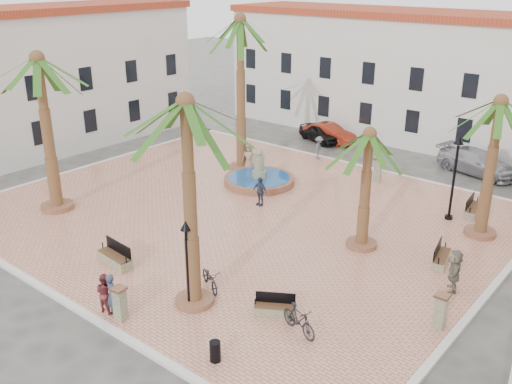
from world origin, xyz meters
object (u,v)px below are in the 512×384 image
palm_ne (498,119)px  palm_s (186,126)px  cyclist_a (112,295)px  car_black (320,133)px  bollard_e (441,310)px  fountain (259,179)px  litter_bin (215,351)px  bicycle_a (210,278)px  palm_sw (40,77)px  bollard_n (378,169)px  bicycle_b (299,320)px  car_red (329,133)px  lamppost_s (187,250)px  bollard_se (120,303)px  pedestrian_fountain_a (249,157)px  palm_nw (240,35)px  cyclist_b (105,293)px  pedestrian_fountain_b (260,191)px  bench_se (275,309)px  bench_e (441,258)px  lamppost_e (456,163)px  pedestrian_east (454,270)px  bench_s (115,259)px  pedestrian_north (319,148)px  car_silver (477,162)px  palm_e (368,150)px  bench_ne (473,210)px

palm_ne → palm_s: bearing=-116.0°
cyclist_a → car_black: size_ratio=0.44×
bollard_e → fountain: bearing=153.0°
litter_bin → bicycle_a: bearing=135.7°
palm_sw → bollard_n: bearing=52.7°
bicycle_b → car_red: car_red is taller
bollard_n → cyclist_a: bearing=-92.0°
lamppost_s → bollard_n: lamppost_s is taller
bollard_se → pedestrian_fountain_a: (-7.07, 15.85, 0.20)m
palm_nw → car_red: palm_nw is taller
cyclist_b → car_black: 25.71m
pedestrian_fountain_b → lamppost_s: bearing=-62.3°
cyclist_b → fountain: bearing=-83.2°
palm_ne → pedestrian_fountain_b: palm_ne is taller
palm_nw → bicycle_b: palm_nw is taller
cyclist_b → pedestrian_fountain_b: size_ratio=0.98×
bench_se → fountain: bearing=99.9°
fountain → car_red: (-1.82, 10.68, 0.24)m
palm_ne → litter_bin: bearing=-102.7°
bench_e → bollard_n: size_ratio=1.24×
palm_sw → lamppost_e: bearing=35.7°
lamppost_e → car_red: lamppost_e is taller
lamppost_s → pedestrian_east: 10.78m
bench_s → car_red: 22.86m
bollard_se → bollard_e: bollard_e is taller
lamppost_s → litter_bin: size_ratio=4.91×
pedestrian_north → car_silver: (9.33, 4.31, -0.17)m
palm_e → pedestrian_fountain_a: 12.62m
lamppost_e → car_silver: size_ratio=0.86×
bicycle_b → palm_sw: bearing=103.6°
palm_s → car_silver: size_ratio=1.58×
cyclist_b → lamppost_s: bearing=-143.9°
palm_nw → pedestrian_east: (16.48, -5.96, -7.56)m
bench_ne → bollard_e: bearing=-173.0°
cyclist_a → pedestrian_east: bearing=-114.6°
cyclist_b → bicycle_b: 7.41m
lamppost_e → cyclist_a: lamppost_e is taller
fountain → pedestrian_fountain_a: fountain is taller
bench_se → bicycle_a: size_ratio=0.94×
bench_ne → litter_bin: 17.73m
palm_sw → pedestrian_east: 21.59m
car_black → car_silver: size_ratio=0.76×
bench_ne → lamppost_s: size_ratio=0.52×
bollard_se → car_red: (-6.90, 25.13, -0.16)m
pedestrian_east → palm_nw: bearing=-130.8°
pedestrian_fountain_a → bollard_e: bearing=-55.0°
pedestrian_fountain_a → bench_se: bearing=-73.4°
palm_e → lamppost_e: size_ratio=1.28×
bench_se → cyclist_b: bearing=-174.5°
bench_ne → bicycle_a: (-5.61, -14.33, 0.18)m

